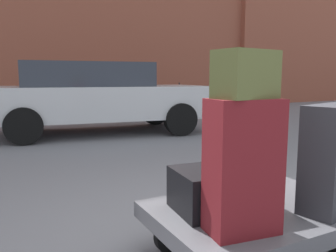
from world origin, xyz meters
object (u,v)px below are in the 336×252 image
suitcase_black_front_right (222,188)px  suitcase_charcoal_front_left (333,158)px  luggage_cart (257,217)px  duffel_bag_olive_topmost_pile (246,75)px  bollard_kerb_near (134,105)px  suitcase_maroon_rear_left (243,167)px  bollard_kerb_mid (175,104)px  bicycle_leaning (167,99)px  parked_car (97,96)px

suitcase_black_front_right → suitcase_charcoal_front_left: (0.56, -0.32, 0.19)m
luggage_cart → duffel_bag_olive_topmost_pile: duffel_bag_olive_topmost_pile is taller
suitcase_charcoal_front_left → bollard_kerb_near: bearing=62.9°
suitcase_maroon_rear_left → bollard_kerb_mid: size_ratio=0.92×
suitcase_black_front_right → bollard_kerb_near: size_ratio=0.77×
duffel_bag_olive_topmost_pile → bicycle_leaning: bearing=57.8°
suitcase_charcoal_front_left → bicycle_leaning: 10.18m
suitcase_charcoal_front_left → bicycle_leaning: bearing=54.2°
suitcase_maroon_rear_left → suitcase_charcoal_front_left: size_ratio=1.08×
suitcase_charcoal_front_left → bollard_kerb_mid: (3.06, 7.57, -0.29)m
luggage_cart → bicycle_leaning: (4.11, 9.22, 0.10)m
luggage_cart → suitcase_maroon_rear_left: size_ratio=1.88×
suitcase_maroon_rear_left → duffel_bag_olive_topmost_pile: duffel_bag_olive_topmost_pile is taller
suitcase_maroon_rear_left → suitcase_black_front_right: 0.39m
bollard_kerb_near → bicycle_leaning: bearing=43.1°
luggage_cart → duffel_bag_olive_topmost_pile: 0.95m
suitcase_black_front_right → suitcase_charcoal_front_left: size_ratio=0.90×
parked_car → bicycle_leaning: parked_car is taller
suitcase_charcoal_front_left → parked_car: 5.54m
bicycle_leaning → suitcase_charcoal_front_left: bearing=-111.7°
duffel_bag_olive_topmost_pile → suitcase_charcoal_front_left: bearing=-8.2°
duffel_bag_olive_topmost_pile → suitcase_black_front_right: bearing=64.9°
luggage_cart → bollard_kerb_near: bearing=74.0°
suitcase_maroon_rear_left → suitcase_charcoal_front_left: 0.66m
suitcase_maroon_rear_left → duffel_bag_olive_topmost_pile: size_ratio=2.26×
bollard_kerb_near → suitcase_maroon_rear_left: bearing=-107.7°
parked_car → bollard_kerb_mid: (2.90, 2.04, -0.39)m
bicycle_leaning → bollard_kerb_near: 2.75m
suitcase_black_front_right → parked_car: (0.72, 5.22, 0.30)m
duffel_bag_olive_topmost_pile → bollard_kerb_near: bearing=65.2°
luggage_cart → bicycle_leaning: bicycle_leaning is taller
suitcase_maroon_rear_left → bollard_kerb_near: (2.42, 7.56, -0.31)m
suitcase_charcoal_front_left → duffel_bag_olive_topmost_pile: duffel_bag_olive_topmost_pile is taller
bollard_kerb_near → bollard_kerb_mid: 1.31m
parked_car → bicycle_leaning: size_ratio=2.66×
suitcase_charcoal_front_left → bicycle_leaning: suitcase_charcoal_front_left is taller
bollard_kerb_near → suitcase_charcoal_front_left: bearing=-103.1°
suitcase_black_front_right → bollard_kerb_mid: 8.11m
suitcase_black_front_right → bicycle_leaning: size_ratio=0.34×
suitcase_maroon_rear_left → bicycle_leaning: size_ratio=0.40×
suitcase_black_front_right → bollard_kerb_near: bollard_kerb_near is taller
suitcase_maroon_rear_left → luggage_cart: bearing=42.9°
suitcase_maroon_rear_left → suitcase_black_front_right: suitcase_maroon_rear_left is taller
duffel_bag_olive_topmost_pile → suitcase_maroon_rear_left: bearing=82.9°
suitcase_maroon_rear_left → bicycle_leaning: 10.43m
suitcase_black_front_right → bicycle_leaning: bicycle_leaning is taller
duffel_bag_olive_topmost_pile → bollard_kerb_mid: bearing=56.7°
suitcase_maroon_rear_left → bollard_kerb_mid: suitcase_maroon_rear_left is taller
suitcase_charcoal_front_left → parked_car: size_ratio=0.14×
bollard_kerb_mid → suitcase_maroon_rear_left: bearing=-116.2°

